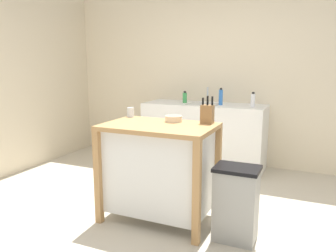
# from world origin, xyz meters

# --- Properties ---
(ground_plane) EXTENTS (5.91, 5.91, 0.00)m
(ground_plane) POSITION_xyz_m (0.00, 0.00, 0.00)
(ground_plane) COLOR #BCB29E
(ground_plane) RESTS_ON ground
(wall_back) EXTENTS (4.91, 0.10, 2.60)m
(wall_back) POSITION_xyz_m (0.00, 2.26, 1.30)
(wall_back) COLOR beige
(wall_back) RESTS_ON ground
(wall_left) EXTENTS (0.10, 2.86, 2.60)m
(wall_left) POSITION_xyz_m (-2.46, 0.83, 1.30)
(wall_left) COLOR beige
(wall_left) RESTS_ON ground
(kitchen_island) EXTENTS (1.00, 0.65, 0.91)m
(kitchen_island) POSITION_xyz_m (-0.09, 0.18, 0.51)
(kitchen_island) COLOR #AD7F4C
(kitchen_island) RESTS_ON ground
(knife_block) EXTENTS (0.11, 0.09, 0.25)m
(knife_block) POSITION_xyz_m (0.29, 0.41, 1.00)
(knife_block) COLOR olive
(knife_block) RESTS_ON kitchen_island
(bowl_ceramic_small) EXTENTS (0.16, 0.16, 0.06)m
(bowl_ceramic_small) POSITION_xyz_m (-0.02, 0.36, 0.94)
(bowl_ceramic_small) COLOR beige
(bowl_ceramic_small) RESTS_ON kitchen_island
(drinking_cup) EXTENTS (0.07, 0.07, 0.10)m
(drinking_cup) POSITION_xyz_m (-0.53, 0.43, 0.96)
(drinking_cup) COLOR silver
(drinking_cup) RESTS_ON kitchen_island
(trash_bin) EXTENTS (0.36, 0.28, 0.63)m
(trash_bin) POSITION_xyz_m (0.65, 0.09, 0.32)
(trash_bin) COLOR gray
(trash_bin) RESTS_ON ground
(sink_counter) EXTENTS (1.67, 0.60, 0.89)m
(sink_counter) POSITION_xyz_m (-0.22, 1.91, 0.45)
(sink_counter) COLOR silver
(sink_counter) RESTS_ON ground
(sink_faucet) EXTENTS (0.02, 0.02, 0.22)m
(sink_faucet) POSITION_xyz_m (-0.22, 2.05, 1.00)
(sink_faucet) COLOR #B7BCC1
(sink_faucet) RESTS_ON sink_counter
(bottle_spray_cleaner) EXTENTS (0.06, 0.06, 0.19)m
(bottle_spray_cleaner) POSITION_xyz_m (0.45, 1.84, 0.98)
(bottle_spray_cleaner) COLOR white
(bottle_spray_cleaner) RESTS_ON sink_counter
(bottle_dish_soap) EXTENTS (0.05, 0.05, 0.23)m
(bottle_dish_soap) POSITION_xyz_m (0.02, 1.88, 1.00)
(bottle_dish_soap) COLOR blue
(bottle_dish_soap) RESTS_ON sink_counter
(bottle_hand_soap) EXTENTS (0.06, 0.06, 0.17)m
(bottle_hand_soap) POSITION_xyz_m (-0.51, 1.91, 0.97)
(bottle_hand_soap) COLOR green
(bottle_hand_soap) RESTS_ON sink_counter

